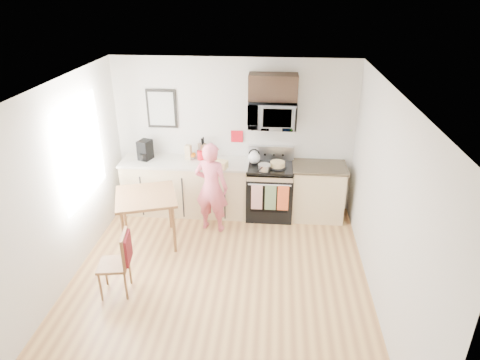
# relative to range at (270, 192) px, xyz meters

# --- Properties ---
(floor) EXTENTS (4.60, 4.60, 0.00)m
(floor) POSITION_rel_range_xyz_m (-0.63, -1.98, -0.44)
(floor) COLOR #9C673C
(floor) RESTS_ON ground
(back_wall) EXTENTS (4.00, 0.04, 2.60)m
(back_wall) POSITION_rel_range_xyz_m (-0.63, 0.32, 0.86)
(back_wall) COLOR silver
(back_wall) RESTS_ON floor
(front_wall) EXTENTS (4.00, 0.04, 2.60)m
(front_wall) POSITION_rel_range_xyz_m (-0.63, -4.28, 0.86)
(front_wall) COLOR silver
(front_wall) RESTS_ON floor
(left_wall) EXTENTS (0.04, 4.60, 2.60)m
(left_wall) POSITION_rel_range_xyz_m (-2.63, -1.98, 0.86)
(left_wall) COLOR silver
(left_wall) RESTS_ON floor
(right_wall) EXTENTS (0.04, 4.60, 2.60)m
(right_wall) POSITION_rel_range_xyz_m (1.37, -1.98, 0.86)
(right_wall) COLOR silver
(right_wall) RESTS_ON floor
(ceiling) EXTENTS (4.00, 4.60, 0.04)m
(ceiling) POSITION_rel_range_xyz_m (-0.63, -1.98, 2.16)
(ceiling) COLOR white
(ceiling) RESTS_ON back_wall
(window) EXTENTS (0.06, 1.40, 1.50)m
(window) POSITION_rel_range_xyz_m (-2.59, -1.18, 1.11)
(window) COLOR silver
(window) RESTS_ON left_wall
(cabinet_left) EXTENTS (2.10, 0.60, 0.90)m
(cabinet_left) POSITION_rel_range_xyz_m (-1.43, 0.02, 0.01)
(cabinet_left) COLOR beige
(cabinet_left) RESTS_ON floor
(countertop_left) EXTENTS (2.14, 0.64, 0.04)m
(countertop_left) POSITION_rel_range_xyz_m (-1.43, 0.02, 0.48)
(countertop_left) COLOR beige
(countertop_left) RESTS_ON cabinet_left
(cabinet_right) EXTENTS (0.84, 0.60, 0.90)m
(cabinet_right) POSITION_rel_range_xyz_m (0.80, 0.02, 0.01)
(cabinet_right) COLOR beige
(cabinet_right) RESTS_ON floor
(countertop_right) EXTENTS (0.88, 0.64, 0.04)m
(countertop_right) POSITION_rel_range_xyz_m (0.80, 0.02, 0.48)
(countertop_right) COLOR black
(countertop_right) RESTS_ON cabinet_right
(range) EXTENTS (0.76, 0.70, 1.16)m
(range) POSITION_rel_range_xyz_m (0.00, 0.00, 0.00)
(range) COLOR black
(range) RESTS_ON floor
(microwave) EXTENTS (0.76, 0.51, 0.42)m
(microwave) POSITION_rel_range_xyz_m (-0.00, 0.10, 1.32)
(microwave) COLOR #B5B4B9
(microwave) RESTS_ON back_wall
(upper_cabinet) EXTENTS (0.76, 0.35, 0.40)m
(upper_cabinet) POSITION_rel_range_xyz_m (-0.00, 0.15, 1.74)
(upper_cabinet) COLOR black
(upper_cabinet) RESTS_ON back_wall
(wall_art) EXTENTS (0.50, 0.04, 0.65)m
(wall_art) POSITION_rel_range_xyz_m (-1.83, 0.30, 1.31)
(wall_art) COLOR black
(wall_art) RESTS_ON back_wall
(wall_trivet) EXTENTS (0.20, 0.02, 0.20)m
(wall_trivet) POSITION_rel_range_xyz_m (-0.58, 0.31, 0.86)
(wall_trivet) COLOR red
(wall_trivet) RESTS_ON back_wall
(person) EXTENTS (0.60, 0.46, 1.48)m
(person) POSITION_rel_range_xyz_m (-0.91, -0.53, 0.30)
(person) COLOR #D33A55
(person) RESTS_ON floor
(dining_table) EXTENTS (0.95, 0.95, 0.81)m
(dining_table) POSITION_rel_range_xyz_m (-1.81, -1.01, 0.28)
(dining_table) COLOR brown
(dining_table) RESTS_ON floor
(chair) EXTENTS (0.46, 0.42, 0.88)m
(chair) POSITION_rel_range_xyz_m (-1.80, -2.17, 0.13)
(chair) COLOR brown
(chair) RESTS_ON floor
(knife_block) EXTENTS (0.19, 0.19, 0.25)m
(knife_block) POSITION_rel_range_xyz_m (-1.14, 0.19, 0.63)
(knife_block) COLOR brown
(knife_block) RESTS_ON countertop_left
(utensil_crock) EXTENTS (0.12, 0.12, 0.37)m
(utensil_crock) POSITION_rel_range_xyz_m (-1.17, 0.13, 0.65)
(utensil_crock) COLOR red
(utensil_crock) RESTS_ON countertop_left
(fruit_bowl) EXTENTS (0.21, 0.21, 0.09)m
(fruit_bowl) POSITION_rel_range_xyz_m (-1.35, 0.16, 0.54)
(fruit_bowl) COLOR white
(fruit_bowl) RESTS_ON countertop_left
(milk_carton) EXTENTS (0.11, 0.11, 0.25)m
(milk_carton) POSITION_rel_range_xyz_m (-1.38, 0.11, 0.63)
(milk_carton) COLOR tan
(milk_carton) RESTS_ON countertop_left
(coffee_maker) EXTENTS (0.25, 0.30, 0.33)m
(coffee_maker) POSITION_rel_range_xyz_m (-2.10, 0.05, 0.66)
(coffee_maker) COLOR black
(coffee_maker) RESTS_ON countertop_left
(bread_bag) EXTENTS (0.37, 0.25, 0.12)m
(bread_bag) POSITION_rel_range_xyz_m (-0.86, -0.20, 0.57)
(bread_bag) COLOR tan
(bread_bag) RESTS_ON countertop_left
(cake) EXTENTS (0.29, 0.29, 0.10)m
(cake) POSITION_rel_range_xyz_m (0.11, -0.07, 0.53)
(cake) COLOR black
(cake) RESTS_ON range
(kettle) EXTENTS (0.20, 0.20, 0.26)m
(kettle) POSITION_rel_range_xyz_m (-0.27, 0.06, 0.60)
(kettle) COLOR white
(kettle) RESTS_ON range
(pot) EXTENTS (0.20, 0.32, 0.10)m
(pot) POSITION_rel_range_xyz_m (-0.10, -0.21, 0.54)
(pot) COLOR #B5B4B9
(pot) RESTS_ON range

